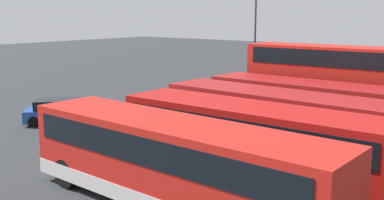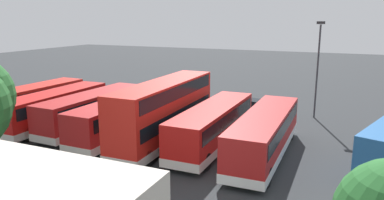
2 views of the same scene
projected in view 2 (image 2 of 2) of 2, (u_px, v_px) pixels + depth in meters
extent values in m
plane|color=#2D3033|center=(185.00, 106.00, 38.10)|extent=(140.00, 140.00, 0.00)
cube|color=#A51919|center=(265.00, 133.00, 23.95)|extent=(2.68, 11.55, 2.60)
cube|color=silver|center=(264.00, 148.00, 24.17)|extent=(2.72, 11.59, 0.55)
cube|color=black|center=(265.00, 124.00, 23.82)|extent=(2.73, 10.75, 0.90)
cube|color=black|center=(281.00, 105.00, 29.02)|extent=(2.25, 0.08, 1.10)
cylinder|color=black|center=(262.00, 129.00, 28.54)|extent=(0.31, 1.10, 1.10)
cylinder|color=black|center=(291.00, 132.00, 27.67)|extent=(0.31, 1.10, 1.10)
cylinder|color=black|center=(228.00, 171.00, 20.71)|extent=(0.31, 1.10, 1.10)
cylinder|color=black|center=(267.00, 177.00, 19.84)|extent=(0.31, 1.10, 1.10)
cube|color=#B71411|center=(213.00, 124.00, 25.83)|extent=(2.60, 11.02, 2.60)
cube|color=silver|center=(213.00, 138.00, 26.05)|extent=(2.64, 11.06, 0.55)
cube|color=black|center=(213.00, 116.00, 25.69)|extent=(2.66, 10.22, 0.90)
cube|color=black|center=(237.00, 100.00, 30.63)|extent=(2.25, 0.07, 1.10)
cylinder|color=black|center=(218.00, 123.00, 30.17)|extent=(0.31, 1.10, 1.10)
cylinder|color=black|center=(244.00, 126.00, 29.28)|extent=(0.31, 1.10, 1.10)
cylinder|color=black|center=(173.00, 156.00, 22.86)|extent=(0.31, 1.10, 1.10)
cylinder|color=black|center=(206.00, 162.00, 21.96)|extent=(0.31, 1.10, 1.10)
cube|color=red|center=(165.00, 110.00, 26.49)|extent=(2.66, 11.92, 4.20)
cube|color=silver|center=(165.00, 134.00, 26.89)|extent=(2.70, 11.96, 0.55)
cube|color=black|center=(165.00, 113.00, 26.54)|extent=(2.71, 11.12, 0.90)
cube|color=black|center=(164.00, 90.00, 26.16)|extent=(2.71, 11.12, 0.90)
cube|color=black|center=(196.00, 97.00, 31.90)|extent=(2.25, 0.08, 1.10)
cylinder|color=black|center=(178.00, 119.00, 31.42)|extent=(0.31, 1.10, 1.10)
cylinder|color=black|center=(202.00, 121.00, 30.55)|extent=(0.31, 1.10, 1.10)
cylinder|color=black|center=(116.00, 154.00, 23.26)|extent=(0.31, 1.10, 1.10)
cylinder|color=black|center=(147.00, 159.00, 22.40)|extent=(0.31, 1.10, 1.10)
cube|color=#A51919|center=(126.00, 115.00, 28.37)|extent=(2.77, 11.56, 2.60)
cube|color=silver|center=(127.00, 127.00, 28.60)|extent=(2.81, 11.60, 0.55)
cube|color=black|center=(126.00, 107.00, 28.24)|extent=(2.81, 10.76, 0.90)
cube|color=black|center=(163.00, 94.00, 33.36)|extent=(2.25, 0.10, 1.10)
cylinder|color=black|center=(144.00, 114.00, 32.93)|extent=(0.32, 1.11, 1.10)
cylinder|color=black|center=(166.00, 117.00, 32.01)|extent=(0.32, 1.11, 1.10)
cylinder|color=black|center=(77.00, 143.00, 25.22)|extent=(0.32, 1.11, 1.10)
cylinder|color=black|center=(103.00, 148.00, 24.29)|extent=(0.32, 1.11, 1.10)
cube|color=#A51919|center=(93.00, 109.00, 30.16)|extent=(2.94, 10.79, 2.60)
cube|color=silver|center=(93.00, 121.00, 30.38)|extent=(2.98, 10.83, 0.55)
cube|color=black|center=(92.00, 102.00, 30.03)|extent=(2.97, 9.99, 0.90)
cube|color=black|center=(130.00, 91.00, 34.75)|extent=(2.25, 0.14, 1.10)
cylinder|color=black|center=(112.00, 110.00, 34.35)|extent=(0.34, 1.11, 1.10)
cylinder|color=black|center=(132.00, 113.00, 33.39)|extent=(0.34, 1.11, 1.10)
cylinder|color=black|center=(46.00, 133.00, 27.41)|extent=(0.34, 1.11, 1.10)
cylinder|color=black|center=(69.00, 137.00, 26.45)|extent=(0.34, 1.11, 1.10)
cube|color=#B71411|center=(55.00, 107.00, 30.82)|extent=(2.63, 10.80, 2.60)
cube|color=silver|center=(56.00, 119.00, 31.05)|extent=(2.67, 10.84, 0.55)
cube|color=black|center=(54.00, 100.00, 30.69)|extent=(2.68, 10.00, 0.90)
cube|color=black|center=(95.00, 89.00, 35.55)|extent=(2.25, 0.08, 1.10)
cylinder|color=black|center=(77.00, 108.00, 35.07)|extent=(0.31, 1.10, 1.10)
cylinder|color=black|center=(96.00, 110.00, 34.20)|extent=(0.31, 1.10, 1.10)
cylinder|color=black|center=(6.00, 131.00, 27.93)|extent=(0.31, 1.10, 1.10)
cylinder|color=black|center=(28.00, 135.00, 27.06)|extent=(0.31, 1.10, 1.10)
cube|color=red|center=(28.00, 102.00, 32.85)|extent=(2.84, 11.62, 2.60)
cube|color=silver|center=(29.00, 113.00, 33.07)|extent=(2.88, 11.66, 0.55)
cube|color=black|center=(28.00, 95.00, 32.71)|extent=(2.88, 10.82, 0.90)
cube|color=black|center=(74.00, 85.00, 37.84)|extent=(2.25, 0.12, 1.10)
cylinder|color=black|center=(57.00, 102.00, 37.42)|extent=(0.33, 1.11, 1.10)
cylinder|color=black|center=(73.00, 105.00, 36.48)|extent=(0.33, 1.11, 1.10)
cylinder|color=black|center=(358.00, 180.00, 19.62)|extent=(0.57, 1.04, 1.00)
cube|color=#1E479E|center=(151.00, 92.00, 42.78)|extent=(4.06, 4.05, 0.70)
cube|color=black|center=(150.00, 87.00, 42.82)|extent=(2.83, 2.83, 0.55)
cylinder|color=black|center=(161.00, 96.00, 41.86)|extent=(0.61, 0.61, 0.64)
cylinder|color=black|center=(147.00, 97.00, 41.30)|extent=(0.61, 0.61, 0.64)
cylinder|color=black|center=(154.00, 91.00, 44.35)|extent=(0.61, 0.61, 0.64)
cylinder|color=black|center=(141.00, 92.00, 43.78)|extent=(0.61, 0.61, 0.64)
cube|color=silver|center=(249.00, 108.00, 35.07)|extent=(4.55, 2.64, 0.70)
cube|color=black|center=(248.00, 102.00, 35.05)|extent=(2.85, 2.13, 0.55)
cylinder|color=black|center=(268.00, 111.00, 34.88)|extent=(0.67, 0.35, 0.64)
cylinder|color=black|center=(260.00, 115.00, 33.61)|extent=(0.67, 0.35, 0.64)
cylinder|color=black|center=(239.00, 107.00, 36.63)|extent=(0.67, 0.35, 0.64)
cylinder|color=black|center=(231.00, 110.00, 35.36)|extent=(0.67, 0.35, 0.64)
cylinder|color=#38383D|center=(317.00, 72.00, 32.93)|extent=(0.16, 0.16, 8.44)
cube|color=#262628|center=(321.00, 23.00, 31.98)|extent=(0.70, 0.30, 0.24)
cylinder|color=#197F33|center=(80.00, 91.00, 43.59)|extent=(0.60, 0.60, 0.95)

